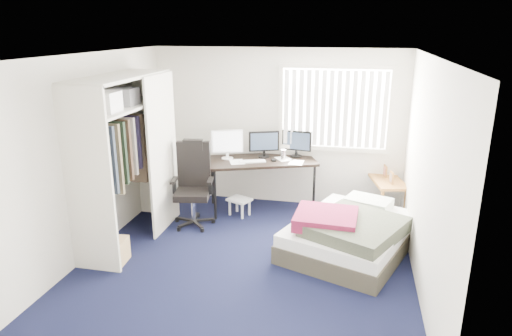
{
  "coord_description": "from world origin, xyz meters",
  "views": [
    {
      "loc": [
        1.2,
        -4.97,
        2.8
      ],
      "look_at": [
        0.03,
        0.4,
        1.09
      ],
      "focal_mm": 32.0,
      "sensor_mm": 36.0,
      "label": 1
    }
  ],
  "objects_px": {
    "desk": "(262,158)",
    "office_chair": "(194,192)",
    "bed": "(350,233)",
    "nightstand": "(387,184)"
  },
  "relations": [
    {
      "from": "desk",
      "to": "office_chair",
      "type": "height_order",
      "value": "desk"
    },
    {
      "from": "office_chair",
      "to": "desk",
      "type": "bearing_deg",
      "value": 42.72
    },
    {
      "from": "desk",
      "to": "office_chair",
      "type": "bearing_deg",
      "value": -137.28
    },
    {
      "from": "office_chair",
      "to": "bed",
      "type": "bearing_deg",
      "value": -10.95
    },
    {
      "from": "nightstand",
      "to": "desk",
      "type": "bearing_deg",
      "value": -177.18
    },
    {
      "from": "desk",
      "to": "office_chair",
      "type": "xyz_separation_m",
      "value": [
        -0.86,
        -0.79,
        -0.36
      ]
    },
    {
      "from": "desk",
      "to": "nightstand",
      "type": "height_order",
      "value": "desk"
    },
    {
      "from": "nightstand",
      "to": "office_chair",
      "type": "bearing_deg",
      "value": -162.3
    },
    {
      "from": "office_chair",
      "to": "bed",
      "type": "relative_size",
      "value": 0.58
    },
    {
      "from": "office_chair",
      "to": "nightstand",
      "type": "relative_size",
      "value": 1.34
    }
  ]
}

